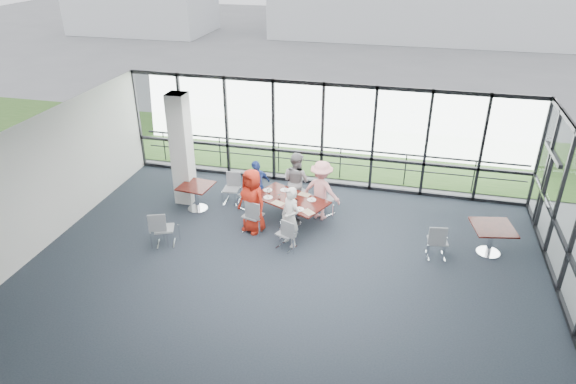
% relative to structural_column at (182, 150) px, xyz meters
% --- Properties ---
extents(floor, '(12.00, 10.00, 0.02)m').
position_rel_structural_column_xyz_m(floor, '(3.60, -3.00, -1.61)').
color(floor, '#1E2730').
rests_on(floor, ground).
extents(ceiling, '(12.00, 10.00, 0.04)m').
position_rel_structural_column_xyz_m(ceiling, '(3.60, -3.00, 1.60)').
color(ceiling, silver).
rests_on(ceiling, ground).
extents(wall_left, '(0.10, 10.00, 3.20)m').
position_rel_structural_column_xyz_m(wall_left, '(-2.40, -3.00, 0.00)').
color(wall_left, silver).
rests_on(wall_left, ground).
extents(curtain_wall_back, '(12.00, 0.10, 3.20)m').
position_rel_structural_column_xyz_m(curtain_wall_back, '(3.60, 2.00, 0.00)').
color(curtain_wall_back, white).
rests_on(curtain_wall_back, ground).
extents(exit_door, '(0.12, 1.60, 2.10)m').
position_rel_structural_column_xyz_m(exit_door, '(9.60, 0.75, -0.55)').
color(exit_door, black).
rests_on(exit_door, ground).
extents(structural_column, '(0.50, 0.50, 3.20)m').
position_rel_structural_column_xyz_m(structural_column, '(0.00, 0.00, 0.00)').
color(structural_column, silver).
rests_on(structural_column, ground).
extents(apron, '(80.00, 70.00, 0.02)m').
position_rel_structural_column_xyz_m(apron, '(3.60, 7.00, -1.62)').
color(apron, slate).
rests_on(apron, ground).
extents(grass_strip, '(80.00, 5.00, 0.01)m').
position_rel_structural_column_xyz_m(grass_strip, '(3.60, 5.00, -1.59)').
color(grass_strip, '#2C5C1B').
rests_on(grass_strip, ground).
extents(hangar_aux, '(10.00, 6.00, 4.00)m').
position_rel_structural_column_xyz_m(hangar_aux, '(-14.40, 25.00, 0.40)').
color(hangar_aux, silver).
rests_on(hangar_aux, ground).
extents(guard_rail, '(12.00, 0.06, 0.06)m').
position_rel_structural_column_xyz_m(guard_rail, '(3.60, 2.60, -1.10)').
color(guard_rail, '#2D2D33').
rests_on(guard_rail, ground).
extents(main_table, '(2.18, 1.75, 0.75)m').
position_rel_structural_column_xyz_m(main_table, '(3.25, -0.56, -0.98)').
color(main_table, '#330F0C').
rests_on(main_table, ground).
extents(side_table_left, '(0.94, 0.94, 0.75)m').
position_rel_structural_column_xyz_m(side_table_left, '(0.51, -0.41, -0.97)').
color(side_table_left, '#330F0C').
rests_on(side_table_left, ground).
extents(side_table_right, '(1.11, 1.11, 0.75)m').
position_rel_structural_column_xyz_m(side_table_right, '(8.27, -0.79, -0.95)').
color(side_table_right, '#330F0C').
rests_on(side_table_right, ground).
extents(diner_near_left, '(1.00, 0.87, 1.73)m').
position_rel_structural_column_xyz_m(diner_near_left, '(2.37, -1.12, -0.73)').
color(diner_near_left, '#AD2011').
rests_on(diner_near_left, ground).
extents(diner_near_right, '(0.70, 0.68, 1.56)m').
position_rel_structural_column_xyz_m(diner_near_right, '(3.48, -1.54, -0.82)').
color(diner_near_right, silver).
rests_on(diner_near_right, ground).
extents(diner_far_left, '(0.96, 0.83, 1.68)m').
position_rel_structural_column_xyz_m(diner_far_left, '(3.19, 0.34, -0.76)').
color(diner_far_left, gray).
rests_on(diner_far_left, ground).
extents(diner_far_right, '(1.19, 0.85, 1.67)m').
position_rel_structural_column_xyz_m(diner_far_right, '(3.97, -0.05, -0.77)').
color(diner_far_right, pink).
rests_on(diner_far_right, ground).
extents(diner_end, '(0.88, 0.99, 1.49)m').
position_rel_structural_column_xyz_m(diner_end, '(2.17, -0.03, -0.85)').
color(diner_end, '#294497').
rests_on(diner_end, ground).
extents(chair_main_nl, '(0.55, 0.55, 0.92)m').
position_rel_structural_column_xyz_m(chair_main_nl, '(2.39, -1.15, -1.14)').
color(chair_main_nl, gray).
rests_on(chair_main_nl, ground).
extents(chair_main_nr, '(0.53, 0.53, 0.83)m').
position_rel_structural_column_xyz_m(chair_main_nr, '(3.42, -1.73, -1.18)').
color(chair_main_nr, gray).
rests_on(chair_main_nr, ground).
extents(chair_main_fl, '(0.58, 0.58, 0.86)m').
position_rel_structural_column_xyz_m(chair_main_fl, '(3.23, 0.50, -1.17)').
color(chair_main_fl, gray).
rests_on(chair_main_fl, ground).
extents(chair_main_fr, '(0.62, 0.62, 0.90)m').
position_rel_structural_column_xyz_m(chair_main_fr, '(4.04, 0.21, -1.15)').
color(chair_main_fr, gray).
rests_on(chair_main_fr, ground).
extents(chair_main_end, '(0.56, 0.56, 0.86)m').
position_rel_structural_column_xyz_m(chair_main_end, '(1.90, -0.00, -1.17)').
color(chair_main_end, gray).
rests_on(chair_main_end, ground).
extents(chair_spare_la, '(0.58, 0.58, 0.92)m').
position_rel_structural_column_xyz_m(chair_spare_la, '(0.46, -2.30, -1.14)').
color(chair_spare_la, gray).
rests_on(chair_spare_la, ground).
extents(chair_spare_lb, '(0.47, 0.47, 0.88)m').
position_rel_structural_column_xyz_m(chair_spare_lb, '(1.33, 0.17, -1.16)').
color(chair_spare_lb, gray).
rests_on(chair_spare_lb, ground).
extents(chair_spare_r, '(0.50, 0.50, 0.90)m').
position_rel_structural_column_xyz_m(chair_spare_r, '(7.01, -1.25, -1.15)').
color(chair_spare_r, gray).
rests_on(chair_spare_r, ground).
extents(plate_nl, '(0.24, 0.24, 0.01)m').
position_rel_structural_column_xyz_m(plate_nl, '(2.66, -0.64, -0.84)').
color(plate_nl, white).
rests_on(plate_nl, main_table).
extents(plate_nr, '(0.24, 0.24, 0.01)m').
position_rel_structural_column_xyz_m(plate_nr, '(3.60, -1.07, -0.84)').
color(plate_nr, white).
rests_on(plate_nr, main_table).
extents(plate_fl, '(0.24, 0.24, 0.01)m').
position_rel_structural_column_xyz_m(plate_fl, '(2.98, -0.12, -0.84)').
color(plate_fl, white).
rests_on(plate_fl, main_table).
extents(plate_fr, '(0.24, 0.24, 0.01)m').
position_rel_structural_column_xyz_m(plate_fr, '(3.80, -0.49, -0.84)').
color(plate_fr, white).
rests_on(plate_fr, main_table).
extents(plate_end, '(0.24, 0.24, 0.01)m').
position_rel_structural_column_xyz_m(plate_end, '(2.53, -0.23, -0.84)').
color(plate_end, white).
rests_on(plate_end, main_table).
extents(tumbler_a, '(0.07, 0.07, 0.14)m').
position_rel_structural_column_xyz_m(tumbler_a, '(2.96, -0.66, -0.78)').
color(tumbler_a, white).
rests_on(tumbler_a, main_table).
extents(tumbler_b, '(0.07, 0.07, 0.14)m').
position_rel_structural_column_xyz_m(tumbler_b, '(3.48, -0.83, -0.78)').
color(tumbler_b, white).
rests_on(tumbler_b, main_table).
extents(tumbler_c, '(0.07, 0.07, 0.14)m').
position_rel_structural_column_xyz_m(tumbler_c, '(3.34, -0.35, -0.78)').
color(tumbler_c, white).
rests_on(tumbler_c, main_table).
extents(tumbler_d, '(0.07, 0.07, 0.14)m').
position_rel_structural_column_xyz_m(tumbler_d, '(2.62, -0.41, -0.78)').
color(tumbler_d, white).
rests_on(tumbler_d, main_table).
extents(menu_a, '(0.39, 0.34, 0.00)m').
position_rel_structural_column_xyz_m(menu_a, '(2.99, -0.87, -0.85)').
color(menu_a, beige).
rests_on(menu_a, main_table).
extents(menu_b, '(0.39, 0.38, 0.00)m').
position_rel_structural_column_xyz_m(menu_b, '(3.84, -1.15, -0.85)').
color(menu_b, beige).
rests_on(menu_b, main_table).
extents(menu_c, '(0.36, 0.30, 0.00)m').
position_rel_structural_column_xyz_m(menu_c, '(3.55, -0.24, -0.85)').
color(menu_c, beige).
rests_on(menu_c, main_table).
extents(condiment_caddy, '(0.10, 0.07, 0.04)m').
position_rel_structural_column_xyz_m(condiment_caddy, '(3.24, -0.56, -0.83)').
color(condiment_caddy, black).
rests_on(condiment_caddy, main_table).
extents(ketchup_bottle, '(0.06, 0.06, 0.18)m').
position_rel_structural_column_xyz_m(ketchup_bottle, '(3.29, -0.56, -0.76)').
color(ketchup_bottle, '#B91F02').
rests_on(ketchup_bottle, main_table).
extents(green_bottle, '(0.05, 0.05, 0.20)m').
position_rel_structural_column_xyz_m(green_bottle, '(3.33, -0.60, -0.75)').
color(green_bottle, '#19661E').
rests_on(green_bottle, main_table).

